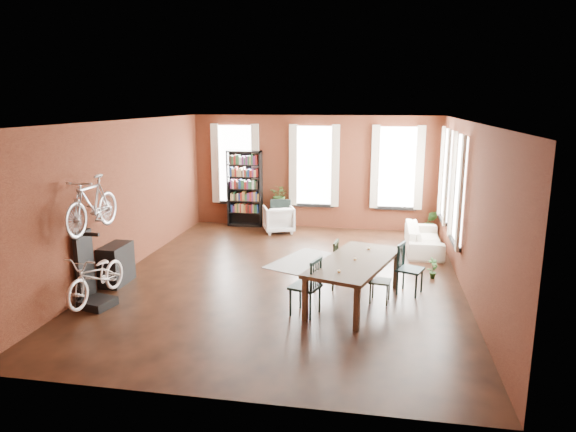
% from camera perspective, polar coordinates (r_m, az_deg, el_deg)
% --- Properties ---
extents(room, '(9.00, 9.04, 3.22)m').
position_cam_1_polar(room, '(10.74, 1.68, 4.93)').
color(room, black).
rests_on(room, ground).
extents(dining_table, '(1.74, 2.58, 0.81)m').
position_cam_1_polar(dining_table, '(9.38, 7.38, -7.25)').
color(dining_table, brown).
rests_on(dining_table, ground).
extents(dining_chair_a, '(0.58, 0.58, 1.00)m').
position_cam_1_polar(dining_chair_a, '(8.80, 1.92, -7.82)').
color(dining_chair_a, '#183534').
rests_on(dining_chair_a, ground).
extents(dining_chair_b, '(0.48, 0.48, 0.94)m').
position_cam_1_polar(dining_chair_b, '(10.08, 4.26, -5.34)').
color(dining_chair_b, black).
rests_on(dining_chair_b, ground).
extents(dining_chair_c, '(0.42, 0.42, 0.80)m').
position_cam_1_polar(dining_chair_c, '(9.50, 10.21, -7.11)').
color(dining_chair_c, black).
rests_on(dining_chair_c, ground).
extents(dining_chair_d, '(0.57, 0.57, 0.96)m').
position_cam_1_polar(dining_chair_d, '(9.99, 13.43, -5.78)').
color(dining_chair_d, '#1A3739').
rests_on(dining_chair_d, ground).
extents(bookshelf, '(1.00, 0.32, 2.20)m').
position_cam_1_polar(bookshelf, '(14.92, -4.82, 3.04)').
color(bookshelf, black).
rests_on(bookshelf, ground).
extents(white_armchair, '(1.01, 0.98, 0.82)m').
position_cam_1_polar(white_armchair, '(14.28, -1.06, -0.18)').
color(white_armchair, silver).
rests_on(white_armchair, ground).
extents(cream_sofa, '(0.61, 2.08, 0.81)m').
position_cam_1_polar(cream_sofa, '(12.96, 14.86, -1.95)').
color(cream_sofa, beige).
rests_on(cream_sofa, ground).
extents(striped_rug, '(1.77, 2.13, 0.01)m').
position_cam_1_polar(striped_rug, '(11.74, 1.91, -5.06)').
color(striped_rug, black).
rests_on(striped_rug, ground).
extents(bike_trainer, '(0.61, 0.61, 0.15)m').
position_cam_1_polar(bike_trainer, '(9.83, -20.39, -9.06)').
color(bike_trainer, black).
rests_on(bike_trainer, ground).
extents(bike_wall_rack, '(0.16, 0.60, 1.30)m').
position_cam_1_polar(bike_wall_rack, '(10.08, -21.65, -5.17)').
color(bike_wall_rack, black).
rests_on(bike_wall_rack, ground).
extents(console_table, '(0.40, 0.80, 0.80)m').
position_cam_1_polar(console_table, '(10.83, -18.52, -5.10)').
color(console_table, black).
rests_on(console_table, ground).
extents(plant_stand, '(0.35, 0.35, 0.65)m').
position_cam_1_polar(plant_stand, '(14.85, -0.98, -0.01)').
color(plant_stand, black).
rests_on(plant_stand, ground).
extents(plant_by_sofa, '(0.48, 0.72, 0.30)m').
position_cam_1_polar(plant_by_sofa, '(14.63, 15.52, -1.39)').
color(plant_by_sofa, '#2A5E25').
rests_on(plant_by_sofa, ground).
extents(plant_small, '(0.47, 0.49, 0.16)m').
position_cam_1_polar(plant_small, '(11.05, 15.75, -6.30)').
color(plant_small, '#295622').
rests_on(plant_small, ground).
extents(bicycle_floor, '(0.62, 0.89, 1.63)m').
position_cam_1_polar(bicycle_floor, '(9.55, -20.66, -4.08)').
color(bicycle_floor, silver).
rests_on(bicycle_floor, bike_trainer).
extents(bicycle_hung, '(0.47, 1.00, 1.66)m').
position_cam_1_polar(bicycle_hung, '(9.62, -21.09, 3.15)').
color(bicycle_hung, '#A5A8AD').
rests_on(bicycle_hung, bike_wall_rack).
extents(plant_on_stand, '(0.73, 0.76, 0.47)m').
position_cam_1_polar(plant_on_stand, '(14.69, -0.90, 2.08)').
color(plant_on_stand, '#335923').
rests_on(plant_on_stand, plant_stand).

